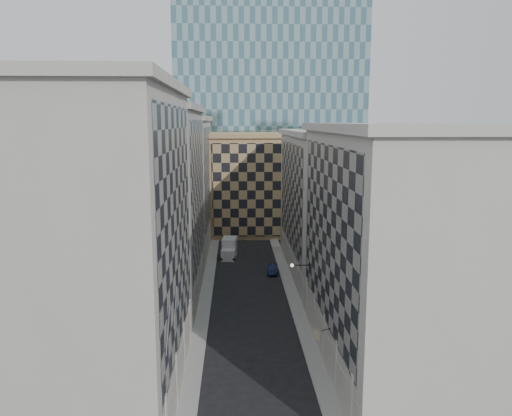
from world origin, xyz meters
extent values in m
cube|color=gray|center=(-5.25, 30.00, 0.07)|extent=(1.50, 100.00, 0.15)
cube|color=gray|center=(5.25, 30.00, 0.07)|extent=(1.50, 100.00, 0.15)
cube|color=#A7A396|center=(-11.00, 11.00, 11.50)|extent=(10.00, 22.00, 23.00)
cube|color=gray|center=(-6.12, 11.00, 13.00)|extent=(0.25, 19.36, 18.00)
cube|color=#A7A396|center=(-6.20, 11.00, 1.60)|extent=(0.45, 21.12, 3.20)
cube|color=#A7A396|center=(-11.00, 11.00, 23.35)|extent=(10.80, 22.80, 0.70)
cylinder|color=#A7A396|center=(-6.35, 8.25, 2.20)|extent=(0.90, 0.90, 4.40)
cylinder|color=#A7A396|center=(-6.35, 13.75, 2.20)|extent=(0.90, 0.90, 4.40)
cylinder|color=#A7A396|center=(-6.35, 19.25, 2.20)|extent=(0.90, 0.90, 4.40)
cube|color=#9A978F|center=(-11.00, 33.00, 11.00)|extent=(10.00, 22.00, 22.00)
cube|color=gray|center=(-6.12, 33.00, 12.50)|extent=(0.25, 19.36, 17.00)
cube|color=#9A978F|center=(-6.20, 33.00, 1.60)|extent=(0.45, 21.12, 3.20)
cube|color=#9A978F|center=(-11.00, 33.00, 22.35)|extent=(10.80, 22.80, 0.70)
cylinder|color=#9A978F|center=(-6.35, 24.75, 2.20)|extent=(0.90, 0.90, 4.40)
cylinder|color=#9A978F|center=(-6.35, 30.25, 2.20)|extent=(0.90, 0.90, 4.40)
cylinder|color=#9A978F|center=(-6.35, 35.75, 2.20)|extent=(0.90, 0.90, 4.40)
cylinder|color=#9A978F|center=(-6.35, 41.25, 2.20)|extent=(0.90, 0.90, 4.40)
cube|color=#A7A396|center=(-11.00, 55.00, 10.50)|extent=(10.00, 22.00, 21.00)
cube|color=gray|center=(-6.12, 55.00, 12.00)|extent=(0.25, 19.36, 16.00)
cube|color=#A7A396|center=(-6.20, 55.00, 1.60)|extent=(0.45, 21.12, 3.20)
cube|color=#A7A396|center=(-11.00, 55.00, 21.35)|extent=(10.80, 22.80, 0.70)
cylinder|color=#A7A396|center=(-6.35, 46.75, 2.20)|extent=(0.90, 0.90, 4.40)
cylinder|color=#A7A396|center=(-6.35, 52.25, 2.20)|extent=(0.90, 0.90, 4.40)
cylinder|color=#A7A396|center=(-6.35, 57.75, 2.20)|extent=(0.90, 0.90, 4.40)
cylinder|color=#A7A396|center=(-6.35, 63.25, 2.20)|extent=(0.90, 0.90, 4.40)
cube|color=#B2ACA3|center=(11.00, 15.00, 10.00)|extent=(10.00, 26.00, 20.00)
cube|color=gray|center=(6.12, 15.00, 11.50)|extent=(0.25, 22.88, 15.00)
cube|color=#B2ACA3|center=(6.20, 15.00, 1.60)|extent=(0.45, 24.96, 3.20)
cube|color=#B2ACA3|center=(11.00, 15.00, 20.35)|extent=(10.80, 26.80, 0.70)
cylinder|color=#B2ACA3|center=(6.35, 4.60, 2.20)|extent=(0.90, 0.90, 4.40)
cylinder|color=#B2ACA3|center=(6.35, 9.80, 2.20)|extent=(0.90, 0.90, 4.40)
cylinder|color=#B2ACA3|center=(6.35, 15.00, 2.20)|extent=(0.90, 0.90, 4.40)
cylinder|color=#B2ACA3|center=(6.35, 20.20, 2.20)|extent=(0.90, 0.90, 4.40)
cylinder|color=#B2ACA3|center=(6.35, 25.40, 2.20)|extent=(0.90, 0.90, 4.40)
cube|color=#B2ACA3|center=(11.00, 42.00, 9.50)|extent=(10.00, 28.00, 19.00)
cube|color=gray|center=(6.12, 42.00, 11.00)|extent=(0.25, 24.64, 14.00)
cube|color=#B2ACA3|center=(6.20, 42.00, 1.60)|extent=(0.45, 26.88, 3.20)
cube|color=#B2ACA3|center=(11.00, 42.00, 19.35)|extent=(10.80, 28.80, 0.70)
cube|color=tan|center=(2.00, 68.00, 9.00)|extent=(16.00, 14.00, 18.00)
cube|color=tan|center=(2.00, 60.90, 9.00)|extent=(15.20, 0.25, 16.50)
cube|color=tan|center=(2.00, 68.00, 18.40)|extent=(16.80, 14.80, 0.80)
cube|color=#302B25|center=(0.00, 82.00, 14.00)|extent=(6.00, 6.00, 28.00)
cube|color=#302B25|center=(0.00, 82.00, 28.70)|extent=(7.00, 7.00, 1.40)
cone|color=#302B25|center=(0.00, 82.00, 39.40)|extent=(7.20, 7.20, 20.00)
cylinder|color=gray|center=(-5.90, 4.00, 8.00)|extent=(0.10, 2.33, 2.33)
cylinder|color=gray|center=(-5.90, 8.00, 8.00)|extent=(0.10, 2.33, 2.33)
cylinder|color=black|center=(5.10, 24.00, 6.20)|extent=(1.80, 0.08, 0.08)
sphere|color=#FFE5B2|center=(4.20, 24.00, 6.20)|extent=(0.36, 0.36, 0.36)
cube|color=silver|center=(-2.73, 48.21, 0.84)|extent=(2.24, 2.41, 1.69)
cube|color=silver|center=(-2.53, 50.64, 1.45)|extent=(2.42, 3.54, 2.90)
cylinder|color=black|center=(-3.72, 47.54, 0.42)|extent=(0.35, 0.86, 0.84)
cylinder|color=black|center=(-1.86, 47.39, 0.42)|extent=(0.35, 0.86, 0.84)
cylinder|color=black|center=(-3.37, 51.83, 0.42)|extent=(0.35, 0.86, 0.84)
cylinder|color=black|center=(-1.50, 51.68, 0.42)|extent=(0.35, 0.86, 0.84)
imported|color=#0E1836|center=(3.50, 41.13, 0.62)|extent=(1.68, 3.85, 1.23)
cylinder|color=black|center=(5.60, 12.26, 4.23)|extent=(0.81, 0.42, 0.06)
cube|color=#BEB48B|center=(4.90, 12.26, 3.80)|extent=(0.38, 0.71, 0.75)
camera|label=1|loc=(-1.68, -25.48, 20.82)|focal=35.00mm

